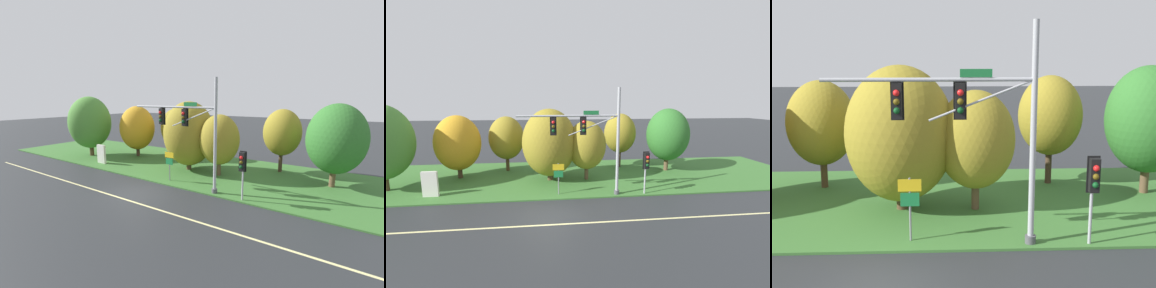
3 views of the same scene
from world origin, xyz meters
TOP-DOWN VIEW (x-y plane):
  - ground_plane at (0.00, 0.00)m, footprint 160.00×160.00m
  - grass_verge at (0.00, 8.25)m, footprint 48.00×11.50m
  - traffic_signal_mast at (3.04, 2.97)m, footprint 7.48×0.49m
  - pedestrian_signal_near_kerb at (7.10, 2.67)m, footprint 0.46×0.55m
  - route_sign_post at (0.58, 3.42)m, footprint 0.85×0.08m
  - tree_behind_signpost at (-4.27, 10.72)m, footprint 3.43×3.43m
  - tree_mid_verge at (-0.03, 7.10)m, footprint 4.73×4.73m
  - tree_tall_centre at (3.22, 6.93)m, footprint 3.44×3.44m
  - tree_right_far at (7.36, 10.96)m, footprint 3.31×3.31m
  - tree_furthest_back at (11.72, 9.03)m, footprint 4.15×4.15m

SIDE VIEW (x-z plane):
  - ground_plane at x=0.00m, z-range 0.00..0.00m
  - grass_verge at x=0.00m, z-range 0.00..0.10m
  - route_sign_post at x=0.58m, z-range 0.49..2.89m
  - pedestrian_signal_near_kerb at x=7.10m, z-range 0.86..4.14m
  - tree_tall_centre at x=3.22m, z-range 0.58..5.85m
  - tree_behind_signpost at x=-4.27m, z-range 0.68..6.16m
  - tree_mid_verge at x=-0.03m, z-range 0.30..6.63m
  - tree_right_far at x=7.36m, z-range 0.86..6.53m
  - tree_furthest_back at x=11.72m, z-range 0.61..6.85m
  - traffic_signal_mast at x=3.04m, z-range 0.71..8.67m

